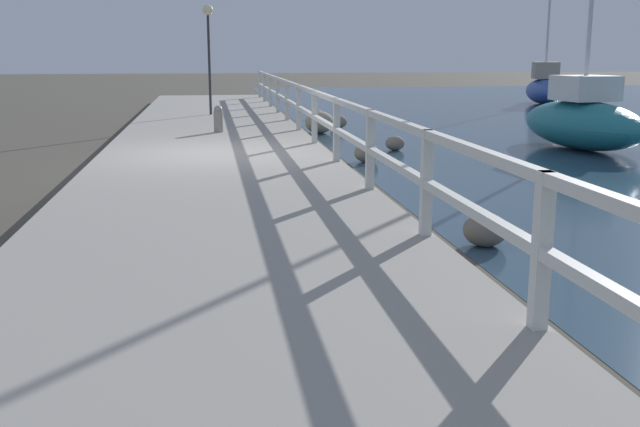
% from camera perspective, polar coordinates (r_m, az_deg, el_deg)
% --- Properties ---
extents(ground_plane, '(120.00, 120.00, 0.00)m').
position_cam_1_polar(ground_plane, '(13.09, -7.90, 3.34)').
color(ground_plane, '#4C473D').
extents(dock_walkway, '(3.99, 36.00, 0.28)m').
position_cam_1_polar(dock_walkway, '(13.07, -7.91, 3.95)').
color(dock_walkway, '#9E998E').
rests_on(dock_walkway, ground).
extents(railing, '(0.10, 32.50, 1.00)m').
position_cam_1_polar(railing, '(13.13, 0.35, 7.71)').
color(railing, silver).
rests_on(railing, dock_walkway).
extents(boulder_near_dock, '(0.46, 0.42, 0.35)m').
position_cam_1_polar(boulder_near_dock, '(13.84, 3.56, 4.64)').
color(boulder_near_dock, slate).
rests_on(boulder_near_dock, ground).
extents(boulder_downstream, '(0.46, 0.41, 0.34)m').
position_cam_1_polar(boulder_downstream, '(20.11, 1.43, 7.01)').
color(boulder_downstream, slate).
rests_on(boulder_downstream, ground).
extents(boulder_water_edge, '(0.73, 0.66, 0.55)m').
position_cam_1_polar(boulder_water_edge, '(18.77, -0.04, 6.96)').
color(boulder_water_edge, gray).
rests_on(boulder_water_edge, ground).
extents(boulder_upstream, '(0.47, 0.42, 0.35)m').
position_cam_1_polar(boulder_upstream, '(7.99, 12.49, -1.22)').
color(boulder_upstream, '#666056').
rests_on(boulder_upstream, ground).
extents(boulder_mid_strip, '(0.43, 0.39, 0.32)m').
position_cam_1_polar(boulder_mid_strip, '(22.67, -0.32, 7.58)').
color(boulder_mid_strip, gray).
rests_on(boulder_mid_strip, ground).
extents(boulder_far_strip, '(0.40, 0.36, 0.30)m').
position_cam_1_polar(boulder_far_strip, '(15.56, 5.74, 5.35)').
color(boulder_far_strip, slate).
rests_on(boulder_far_strip, ground).
extents(mooring_bollard, '(0.20, 0.20, 0.58)m').
position_cam_1_polar(mooring_bollard, '(16.49, -7.75, 7.16)').
color(mooring_bollard, gray).
rests_on(mooring_bollard, dock_walkway).
extents(dock_lamp, '(0.29, 0.29, 2.97)m').
position_cam_1_polar(dock_lamp, '(21.24, -8.51, 13.67)').
color(dock_lamp, '#2D2D33').
rests_on(dock_lamp, dock_walkway).
extents(sailboat_teal, '(1.93, 3.82, 7.06)m').
position_cam_1_polar(sailboat_teal, '(16.58, 19.39, 6.74)').
color(sailboat_teal, '#1E707A').
rests_on(sailboat_teal, water_surface).
extents(sailboat_blue, '(2.29, 3.96, 5.00)m').
position_cam_1_polar(sailboat_blue, '(30.79, 16.73, 9.10)').
color(sailboat_blue, '#2D4C9E').
rests_on(sailboat_blue, water_surface).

